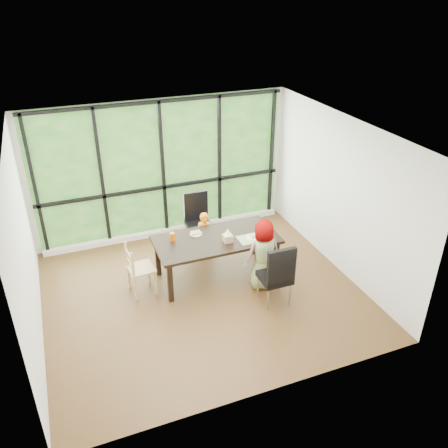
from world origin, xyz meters
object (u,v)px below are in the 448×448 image
(orange_cup, at_px, (172,237))
(tissue_box, at_px, (228,238))
(chair_interior_leather, at_px, (275,273))
(green_cup, at_px, (269,234))
(plate_near, at_px, (253,237))
(chair_window_leather, at_px, (199,222))
(plate_far, at_px, (196,234))
(child_toddler, at_px, (205,236))
(child_older, at_px, (263,255))
(white_mug, at_px, (267,224))
(chair_end_beech, at_px, (141,269))
(dining_table, at_px, (216,257))

(orange_cup, height_order, tissue_box, orange_cup)
(chair_interior_leather, xyz_separation_m, green_cup, (0.24, 0.72, 0.27))
(chair_interior_leather, height_order, plate_near, chair_interior_leather)
(chair_window_leather, xyz_separation_m, tissue_box, (0.10, -1.19, 0.27))
(chair_interior_leather, distance_m, green_cup, 0.81)
(green_cup, bearing_deg, plate_far, 154.32)
(orange_cup, bearing_deg, child_toddler, 29.75)
(chair_window_leather, height_order, child_toddler, chair_window_leather)
(child_toddler, xyz_separation_m, plate_far, (-0.28, -0.35, 0.30))
(child_older, distance_m, white_mug, 0.73)
(white_mug, xyz_separation_m, tissue_box, (-0.83, -0.22, 0.02))
(chair_interior_leather, distance_m, child_toddler, 1.72)
(chair_end_beech, bearing_deg, plate_near, -101.67)
(plate_far, height_order, tissue_box, tissue_box)
(chair_end_beech, height_order, orange_cup, chair_end_beech)
(dining_table, bearing_deg, chair_end_beech, 179.44)
(chair_window_leather, relative_size, plate_near, 4.77)
(child_toddler, xyz_separation_m, white_mug, (0.97, -0.56, 0.34))
(orange_cup, distance_m, tissue_box, 0.92)
(plate_far, distance_m, white_mug, 1.26)
(chair_end_beech, bearing_deg, child_older, -111.82)
(plate_far, distance_m, tissue_box, 0.59)
(chair_window_leather, relative_size, child_toddler, 1.17)
(dining_table, relative_size, chair_window_leather, 1.91)
(white_mug, bearing_deg, plate_near, -147.63)
(chair_interior_leather, bearing_deg, green_cup, -107.65)
(chair_interior_leather, bearing_deg, dining_table, -58.69)
(chair_window_leather, relative_size, orange_cup, 7.94)
(child_older, bearing_deg, chair_window_leather, -68.74)
(child_toddler, distance_m, child_older, 1.32)
(dining_table, xyz_separation_m, green_cup, (0.84, -0.29, 0.43))
(child_older, xyz_separation_m, orange_cup, (-1.31, 0.76, 0.21))
(child_older, distance_m, green_cup, 0.41)
(child_older, distance_m, plate_far, 1.21)
(chair_end_beech, distance_m, plate_near, 1.91)
(chair_window_leather, bearing_deg, green_cup, -56.39)
(white_mug, bearing_deg, plate_far, 170.79)
(chair_window_leather, xyz_separation_m, child_toddler, (-0.03, -0.42, -0.08))
(chair_end_beech, distance_m, child_older, 2.00)
(plate_near, bearing_deg, chair_end_beech, 173.39)
(plate_near, relative_size, tissue_box, 1.53)
(child_toddler, height_order, white_mug, child_toddler)
(chair_window_leather, xyz_separation_m, white_mug, (0.94, -0.97, 0.26))
(green_cup, distance_m, white_mug, 0.36)
(child_toddler, distance_m, tissue_box, 0.86)
(dining_table, xyz_separation_m, child_toddler, (0.00, 0.60, 0.09))
(plate_near, height_order, orange_cup, orange_cup)
(dining_table, relative_size, plate_near, 9.10)
(child_toddler, bearing_deg, green_cup, -23.55)
(chair_window_leather, distance_m, tissue_box, 1.23)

